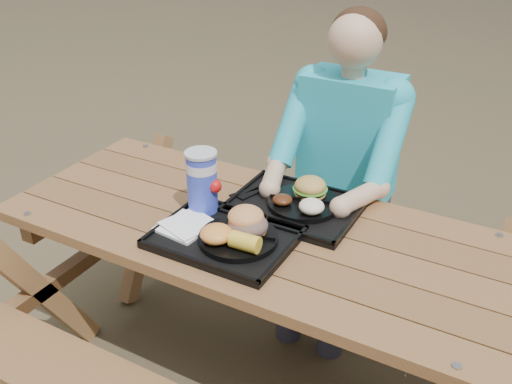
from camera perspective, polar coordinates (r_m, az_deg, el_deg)
The scene contains 18 objects.
ground at distance 2.46m, azimuth 0.00°, elevation -18.25°, with size 60.00×60.00×0.00m, color #999999.
picnic_table at distance 2.20m, azimuth 0.00°, elevation -11.59°, with size 1.80×1.49×0.75m, color #999999, non-canonical shape.
tray_near at distance 1.89m, azimuth -3.14°, elevation -4.61°, with size 0.45×0.35×0.02m, color black.
tray_far at distance 2.07m, azimuth 3.90°, elevation -1.53°, with size 0.45×0.35×0.02m, color black.
plate_near at distance 1.85m, azimuth -1.79°, elevation -4.63°, with size 0.26×0.26×0.02m, color black.
plate_far at distance 2.05m, azimuth 4.79°, elevation -1.12°, with size 0.26×0.26×0.02m, color black.
napkin_stack at distance 1.94m, azimuth -7.13°, elevation -3.34°, with size 0.16×0.16×0.02m, color white.
soda_cup at distance 1.99m, azimuth -5.41°, elevation 0.94°, with size 0.11×0.11×0.21m, color #1A31C8.
condiment_bbq at distance 1.96m, azimuth -1.02°, elevation -2.35°, with size 0.05×0.05×0.03m, color black.
condiment_mustard at distance 1.93m, azimuth 0.43°, elevation -2.88°, with size 0.05×0.05×0.03m, color yellow.
sandwich at distance 1.83m, azimuth -0.83°, elevation -2.29°, with size 0.12×0.12×0.13m, color #E49250, non-canonical shape.
mac_cheese at distance 1.81m, azimuth -3.98°, elevation -4.20°, with size 0.11×0.11×0.05m, color #FFA343.
corn_cob at distance 1.77m, azimuth -1.10°, elevation -5.02°, with size 0.09×0.09×0.06m, color yellow, non-canonical shape.
cutlery_far at distance 2.14m, azimuth 0.08°, elevation 0.11°, with size 0.03×0.17×0.01m, color black.
burger at distance 2.07m, azimuth 5.47°, elevation 1.01°, with size 0.12×0.12×0.11m, color #C29444, non-canonical shape.
baked_beans at distance 2.02m, azimuth 2.66°, elevation -0.77°, with size 0.07×0.07×0.03m, color #4F250F.
potato_salad at distance 1.97m, azimuth 5.58°, elevation -1.43°, with size 0.09×0.09×0.05m, color white.
diner at distance 2.47m, azimuth 8.74°, elevation 0.46°, with size 0.48×0.84×1.28m, color #18A996, non-canonical shape.
Camera 1 is at (0.81, -1.47, 1.80)m, focal length 40.00 mm.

